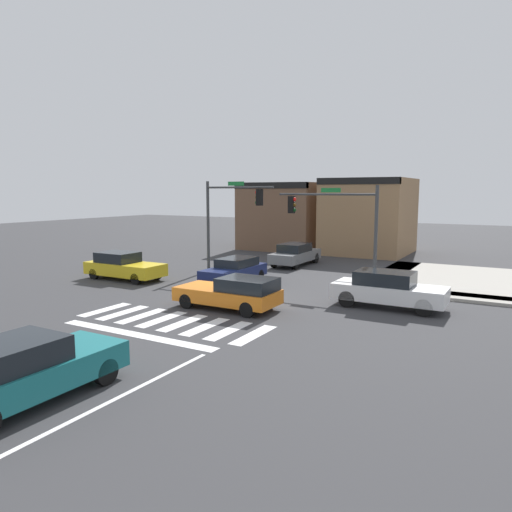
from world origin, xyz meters
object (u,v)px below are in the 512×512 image
car_yellow (123,266)px  car_orange (233,292)px  traffic_signal_northwest (230,210)px  car_teal (24,370)px  car_white (388,289)px  car_navy (235,270)px  car_gray (295,254)px  traffic_signal_northeast (335,216)px

car_yellow → car_orange: car_yellow is taller
traffic_signal_northwest → car_teal: bearing=-72.7°
car_teal → car_white: bearing=-20.5°
car_orange → car_navy: bearing=-58.7°
car_navy → car_gray: bearing=178.5°
car_navy → car_yellow: (-6.10, -2.16, 0.05)m
car_white → car_teal: bearing=-110.5°
car_teal → car_orange: 10.06m
traffic_signal_northwest → car_yellow: bearing=-132.4°
car_teal → traffic_signal_northeast: bearing=-3.9°
car_gray → car_teal: bearing=8.7°
car_teal → car_gray: bearing=8.7°
car_teal → car_yellow: size_ratio=1.01×
car_navy → car_orange: bearing=31.3°
car_yellow → car_orange: (9.13, -2.81, -0.04)m
traffic_signal_northwest → traffic_signal_northeast: traffic_signal_northwest is taller
traffic_signal_northeast → car_teal: size_ratio=1.18×
car_white → traffic_signal_northeast: bearing=134.7°
traffic_signal_northeast → car_teal: (-1.19, -17.46, -2.88)m
car_gray → car_orange: (2.83, -12.34, -0.04)m
car_yellow → car_gray: car_yellow is taller
car_navy → car_teal: 15.44m
traffic_signal_northeast → car_navy: traffic_signal_northeast is taller
car_gray → car_white: bearing=43.8°
traffic_signal_northeast → car_white: traffic_signal_northeast is taller
traffic_signal_northeast → car_yellow: traffic_signal_northeast is taller
car_yellow → car_orange: bearing=-17.1°
car_teal → car_yellow: 16.11m
traffic_signal_northwest → traffic_signal_northeast: (6.64, -0.04, -0.21)m
car_navy → car_yellow: bearing=-70.5°
car_gray → car_navy: bearing=-1.5°
traffic_signal_northwest → car_navy: bearing=-53.5°
traffic_signal_northeast → car_orange: size_ratio=1.26×
traffic_signal_northeast → car_yellow: bearing=22.9°
traffic_signal_northwest → car_gray: bearing=67.3°
car_gray → car_orange: bearing=12.9°
car_white → car_orange: bearing=-148.1°
car_teal → car_orange: (-0.58, 10.04, -0.06)m
car_teal → car_gray: car_teal is taller
car_white → car_teal: (-5.06, -13.55, -0.02)m
car_orange → traffic_signal_northwest: bearing=-56.9°
car_teal → car_gray: 22.64m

